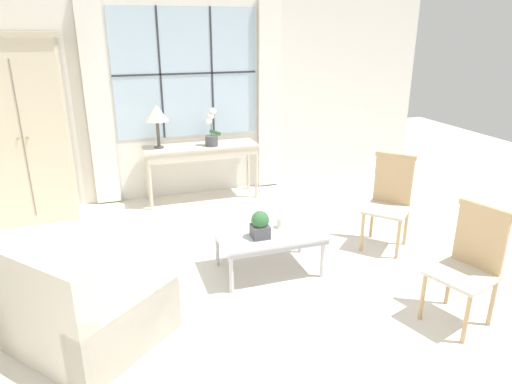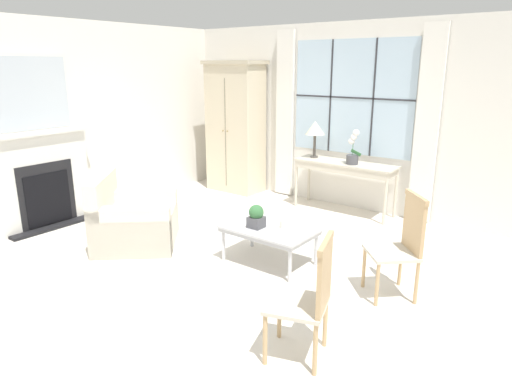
% 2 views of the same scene
% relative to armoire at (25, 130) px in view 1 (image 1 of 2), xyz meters
% --- Properties ---
extents(ground_plane, '(14.00, 14.00, 0.00)m').
position_rel_armoire_xyz_m(ground_plane, '(2.03, -2.69, -1.13)').
color(ground_plane, silver).
extents(wall_back_windowed, '(7.20, 0.14, 2.80)m').
position_rel_armoire_xyz_m(wall_back_windowed, '(2.03, 0.34, 0.28)').
color(wall_back_windowed, silver).
rests_on(wall_back_windowed, ground_plane).
extents(armoire, '(1.03, 0.58, 2.25)m').
position_rel_armoire_xyz_m(armoire, '(0.00, 0.00, 0.00)').
color(armoire, beige).
rests_on(armoire, ground_plane).
extents(console_table, '(1.55, 0.47, 0.77)m').
position_rel_armoire_xyz_m(console_table, '(2.12, 0.02, -0.44)').
color(console_table, beige).
rests_on(console_table, ground_plane).
extents(table_lamp, '(0.30, 0.30, 0.57)m').
position_rel_armoire_xyz_m(table_lamp, '(1.56, 0.05, 0.09)').
color(table_lamp, '#4C4742').
rests_on(table_lamp, console_table).
extents(potted_orchid, '(0.22, 0.18, 0.51)m').
position_rel_armoire_xyz_m(potted_orchid, '(2.26, -0.04, -0.16)').
color(potted_orchid, '#4C4C51').
rests_on(potted_orchid, console_table).
extents(armchair_upholstered, '(1.35, 1.35, 0.89)m').
position_rel_armoire_xyz_m(armchair_upholstered, '(0.64, -2.78, -0.84)').
color(armchair_upholstered, beige).
rests_on(armchair_upholstered, ground_plane).
extents(side_chair_wooden, '(0.62, 0.62, 1.02)m').
position_rel_armoire_xyz_m(side_chair_wooden, '(3.76, -2.04, -0.56)').
color(side_chair_wooden, beige).
rests_on(side_chair_wooden, ground_plane).
extents(accent_chair_wooden, '(0.55, 0.55, 0.99)m').
position_rel_armoire_xyz_m(accent_chair_wooden, '(3.58, -3.44, -0.58)').
color(accent_chair_wooden, beige).
rests_on(accent_chair_wooden, ground_plane).
extents(coffee_table, '(1.01, 0.64, 0.43)m').
position_rel_armoire_xyz_m(coffee_table, '(2.31, -2.20, -0.75)').
color(coffee_table, '#BCBCC1').
rests_on(coffee_table, ground_plane).
extents(potted_plant_small, '(0.17, 0.17, 0.26)m').
position_rel_armoire_xyz_m(potted_plant_small, '(2.20, -2.28, -0.57)').
color(potted_plant_small, '#4C4C51').
rests_on(potted_plant_small, coffee_table).
extents(pillar_candle, '(0.10, 0.10, 0.11)m').
position_rel_armoire_xyz_m(pillar_candle, '(2.45, -2.14, -0.66)').
color(pillar_candle, silver).
rests_on(pillar_candle, coffee_table).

